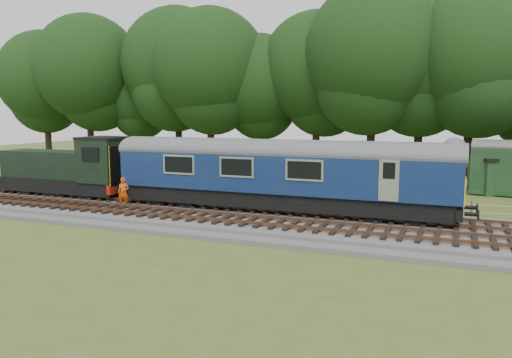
% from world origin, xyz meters
% --- Properties ---
extents(ground, '(120.00, 120.00, 0.00)m').
position_xyz_m(ground, '(0.00, 0.00, 0.00)').
color(ground, '#4B5B21').
rests_on(ground, ground).
extents(ballast, '(70.00, 7.00, 0.35)m').
position_xyz_m(ballast, '(0.00, 0.00, 0.17)').
color(ballast, '#4C4C4F').
rests_on(ballast, ground).
extents(track_north, '(67.20, 2.40, 0.21)m').
position_xyz_m(track_north, '(0.00, 1.40, 0.42)').
color(track_north, black).
rests_on(track_north, ballast).
extents(track_south, '(67.20, 2.40, 0.21)m').
position_xyz_m(track_south, '(0.00, -1.60, 0.42)').
color(track_south, black).
rests_on(track_south, ballast).
extents(fence, '(64.00, 0.12, 1.00)m').
position_xyz_m(fence, '(0.00, 4.50, 0.00)').
color(fence, '#6B6054').
rests_on(fence, ground).
extents(tree_line, '(70.00, 8.00, 18.00)m').
position_xyz_m(tree_line, '(0.00, 22.00, 0.00)').
color(tree_line, black).
rests_on(tree_line, ground).
extents(dmu_railcar, '(18.05, 2.86, 3.88)m').
position_xyz_m(dmu_railcar, '(4.56, 1.40, 2.61)').
color(dmu_railcar, black).
rests_on(dmu_railcar, ground).
extents(shunter_loco, '(8.91, 2.60, 3.38)m').
position_xyz_m(shunter_loco, '(-9.37, 1.40, 1.97)').
color(shunter_loco, black).
rests_on(shunter_loco, ground).
extents(worker, '(0.71, 0.60, 1.66)m').
position_xyz_m(worker, '(-3.69, -0.83, 1.18)').
color(worker, '#DF440B').
rests_on(worker, ballast).
extents(shed, '(4.07, 4.07, 2.53)m').
position_xyz_m(shed, '(15.79, 14.63, 1.28)').
color(shed, '#16321A').
rests_on(shed, ground).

